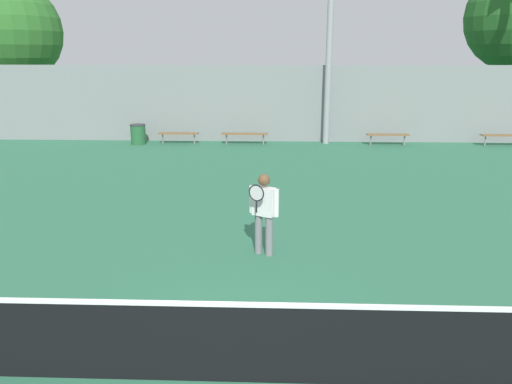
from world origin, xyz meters
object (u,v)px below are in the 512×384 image
(bench_by_gate, at_px, (503,136))
(trash_bin, at_px, (138,134))
(bench_courtside_near, at_px, (178,134))
(bench_courtside_far, at_px, (245,134))
(tree_green_tall, at_px, (10,32))
(bench_adjacent_court, at_px, (388,135))
(light_pole_near_left, at_px, (330,15))
(tennis_net, at_px, (222,342))
(tennis_player, at_px, (264,209))

(bench_by_gate, relative_size, trash_bin, 2.14)
(bench_courtside_near, relative_size, bench_courtside_far, 0.87)
(bench_courtside_far, distance_m, tree_green_tall, 14.85)
(bench_courtside_far, height_order, bench_adjacent_court, same)
(light_pole_near_left, bearing_deg, bench_by_gate, -3.16)
(light_pole_near_left, bearing_deg, tennis_net, -99.66)
(tennis_player, bearing_deg, bench_adjacent_court, 95.32)
(tennis_player, bearing_deg, bench_courtside_far, 122.75)
(tennis_player, relative_size, light_pole_near_left, 0.18)
(light_pole_near_left, bearing_deg, tennis_player, -100.88)
(bench_courtside_far, xyz_separation_m, bench_by_gate, (10.63, 0.00, -0.00))
(tennis_player, xyz_separation_m, bench_courtside_far, (-1.06, 11.86, -0.46))
(bench_courtside_near, height_order, bench_courtside_far, same)
(tennis_player, bearing_deg, light_pole_near_left, 106.76)
(bench_courtside_near, distance_m, light_pole_near_left, 7.82)
(bench_courtside_far, height_order, trash_bin, trash_bin)
(bench_by_gate, xyz_separation_m, tree_green_tall, (-23.34, 6.32, 4.36))
(bench_adjacent_court, bearing_deg, tennis_net, -108.50)
(tennis_net, distance_m, bench_courtside_far, 15.71)
(trash_bin, height_order, tree_green_tall, tree_green_tall)
(tennis_net, height_order, trash_bin, tennis_net)
(bench_adjacent_court, xyz_separation_m, light_pole_near_left, (-2.51, 0.40, 4.74))
(trash_bin, relative_size, tree_green_tall, 0.11)
(tennis_player, xyz_separation_m, tree_green_tall, (-13.77, 18.18, 3.90))
(bench_courtside_near, bearing_deg, light_pole_near_left, 3.67)
(tennis_net, distance_m, bench_by_gate, 18.58)
(tennis_player, distance_m, bench_courtside_far, 11.91)
(tennis_net, bearing_deg, bench_courtside_far, 92.48)
(tennis_net, height_order, tree_green_tall, tree_green_tall)
(bench_adjacent_court, distance_m, light_pole_near_left, 5.38)
(bench_courtside_far, bearing_deg, tree_green_tall, 153.56)
(bench_adjacent_court, distance_m, trash_bin, 10.42)
(bench_courtside_near, height_order, bench_by_gate, same)
(bench_courtside_far, bearing_deg, tennis_player, -84.89)
(bench_courtside_near, distance_m, tree_green_tall, 12.54)
(trash_bin, bearing_deg, tennis_player, -64.81)
(light_pole_near_left, bearing_deg, trash_bin, -176.70)
(bench_courtside_near, xyz_separation_m, bench_courtside_far, (2.80, -0.00, 0.00))
(trash_bin, bearing_deg, bench_courtside_far, 0.74)
(bench_adjacent_court, distance_m, bench_by_gate, 4.70)
(bench_courtside_near, bearing_deg, bench_courtside_far, -0.00)
(tennis_net, xyz_separation_m, bench_by_gate, (9.95, 15.69, -0.08))
(trash_bin, bearing_deg, tennis_net, -71.70)
(bench_courtside_far, height_order, light_pole_near_left, light_pole_near_left)
(tennis_player, relative_size, trash_bin, 1.88)
(bench_by_gate, distance_m, light_pole_near_left, 8.63)
(bench_adjacent_court, relative_size, light_pole_near_left, 0.20)
(bench_courtside_near, distance_m, trash_bin, 1.69)
(trash_bin, bearing_deg, tree_green_tall, 142.19)
(tree_green_tall, bearing_deg, bench_courtside_far, -26.44)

